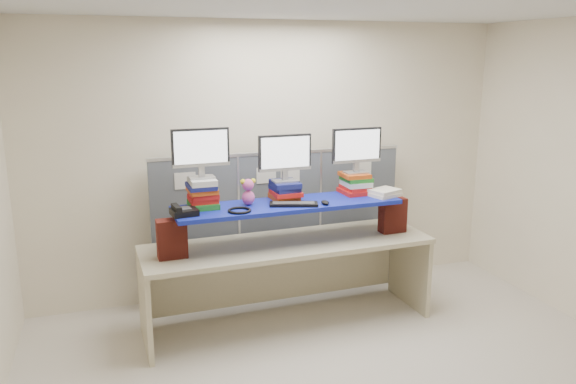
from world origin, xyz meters
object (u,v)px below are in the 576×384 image
object	(u,v)px
monitor_left	(201,150)
monitor_center	(285,155)
desk_phone	(183,211)
blue_board	(288,205)
keyboard	(294,204)
desk	(288,259)
monitor_right	(357,148)

from	to	relation	value
monitor_left	monitor_center	size ratio (longest dim) A/B	1.00
monitor_center	desk_phone	distance (m)	1.05
blue_board	desk_phone	distance (m)	0.95
monitor_left	keyboard	size ratio (longest dim) A/B	1.11
blue_board	monitor_center	bearing A→B (deg)	83.50
desk	monitor_left	size ratio (longest dim) A/B	5.38
monitor_center	monitor_right	bearing A→B (deg)	0.00
desk	monitor_right	size ratio (longest dim) A/B	5.38
monitor_right	desk_phone	xyz separation A→B (m)	(-1.67, -0.25, -0.41)
monitor_right	desk	bearing A→B (deg)	-170.77
desk	blue_board	xyz separation A→B (m)	(-0.00, 0.00, 0.51)
blue_board	monitor_right	bearing A→B (deg)	9.23
monitor_right	monitor_center	bearing A→B (deg)	-180.00
monitor_left	desk	bearing A→B (deg)	-9.02
blue_board	monitor_right	xyz separation A→B (m)	(0.73, 0.14, 0.46)
monitor_left	keyboard	bearing A→B (deg)	-16.10
monitor_center	keyboard	size ratio (longest dim) A/B	1.11
blue_board	monitor_center	distance (m)	0.45
monitor_left	monitor_center	world-z (taller)	monitor_left
desk	monitor_center	size ratio (longest dim) A/B	5.38
monitor_left	blue_board	bearing A→B (deg)	-9.02
blue_board	monitor_right	size ratio (longest dim) A/B	4.13
monitor_left	desk_phone	bearing A→B (deg)	-135.68
desk	keyboard	xyz separation A→B (m)	(0.02, -0.10, 0.54)
desk	blue_board	world-z (taller)	blue_board
blue_board	monitor_left	bearing A→B (deg)	170.98
monitor_center	monitor_left	bearing A→B (deg)	-180.00
desk	desk_phone	distance (m)	1.11
desk	monitor_center	xyz separation A→B (m)	(0.01, 0.12, 0.94)
desk	monitor_left	distance (m)	1.28
monitor_right	keyboard	bearing A→B (deg)	-162.85
desk	monitor_center	bearing A→B (deg)	83.50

